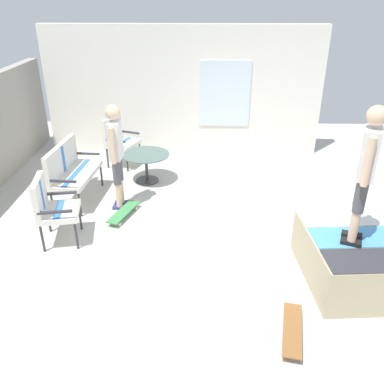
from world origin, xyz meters
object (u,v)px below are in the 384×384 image
at_px(patio_chair_by_wall, 50,204).
at_px(skateboard_by_bench, 124,212).
at_px(skateboard_spare, 292,330).
at_px(person_watching, 116,149).
at_px(skate_ramp, 353,258).
at_px(patio_chair_near_house, 118,137).
at_px(patio_table, 146,162).
at_px(person_skater, 366,167).
at_px(patio_bench, 69,167).

bearing_deg(patio_chair_by_wall, skateboard_by_bench, -50.67).
xyz_separation_m(skateboard_by_bench, skateboard_spare, (-2.51, -2.29, 0.00)).
height_order(person_watching, skateboard_by_bench, person_watching).
xyz_separation_m(skate_ramp, patio_chair_by_wall, (0.76, 4.11, 0.29)).
height_order(patio_chair_by_wall, person_watching, person_watching).
xyz_separation_m(patio_chair_near_house, skateboard_spare, (-4.75, -2.77, -0.53)).
distance_m(patio_chair_by_wall, patio_table, 2.40).
xyz_separation_m(skate_ramp, skateboard_by_bench, (1.49, 3.22, -0.23)).
xyz_separation_m(patio_table, skateboard_spare, (-3.90, -2.07, -0.32)).
distance_m(person_watching, skateboard_spare, 3.86).
relative_size(patio_table, person_skater, 0.54).
xyz_separation_m(person_watching, person_skater, (-1.94, -3.23, 0.56)).
bearing_deg(patio_chair_by_wall, patio_table, -27.43).
bearing_deg(person_skater, person_watching, 59.05).
relative_size(skate_ramp, person_skater, 1.21).
xyz_separation_m(patio_chair_by_wall, person_skater, (-0.85, -4.01, 0.99)).
bearing_deg(skate_ramp, person_watching, 60.99).
bearing_deg(patio_chair_near_house, patio_table, -140.71).
bearing_deg(patio_chair_near_house, skateboard_spare, -149.76).
bearing_deg(patio_table, person_skater, -135.68).
distance_m(patio_chair_by_wall, skateboard_by_bench, 1.27).
distance_m(patio_bench, person_skater, 4.78).
bearing_deg(patio_chair_near_house, patio_chair_by_wall, 172.19).
distance_m(skateboard_by_bench, skateboard_spare, 3.39).
xyz_separation_m(patio_table, skateboard_by_bench, (-1.39, 0.21, -0.32)).
relative_size(patio_chair_near_house, person_watching, 0.57).
xyz_separation_m(patio_bench, patio_chair_by_wall, (-1.34, -0.12, -0.00)).
bearing_deg(skate_ramp, patio_bench, 63.60).
distance_m(patio_chair_by_wall, person_skater, 4.21).
height_order(skate_ramp, person_skater, person_skater).
relative_size(patio_chair_by_wall, patio_table, 1.13).
bearing_deg(patio_table, patio_chair_near_house, 39.29).
height_order(patio_chair_by_wall, person_skater, person_skater).
distance_m(patio_bench, patio_table, 1.47).
distance_m(patio_table, person_watching, 1.26).
relative_size(person_skater, skateboard_spare, 2.02).
bearing_deg(patio_table, skate_ramp, -133.80).
height_order(skate_ramp, skateboard_spare, skate_ramp).
distance_m(patio_chair_near_house, patio_table, 1.12).
bearing_deg(patio_chair_by_wall, person_skater, -102.00).
height_order(patio_bench, skateboard_by_bench, patio_bench).
xyz_separation_m(person_skater, skateboard_by_bench, (1.58, 3.12, -1.52)).
distance_m(patio_chair_by_wall, skateboard_spare, 3.68).
bearing_deg(person_watching, patio_table, -17.48).
bearing_deg(patio_table, patio_chair_by_wall, 152.57).
bearing_deg(skateboard_by_bench, patio_bench, 58.98).
bearing_deg(patio_chair_near_house, person_skater, -136.73).
xyz_separation_m(patio_table, person_watching, (-1.04, 0.33, 0.65)).
bearing_deg(patio_chair_by_wall, skateboard_spare, -119.25).
bearing_deg(skateboard_spare, person_skater, -41.75).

